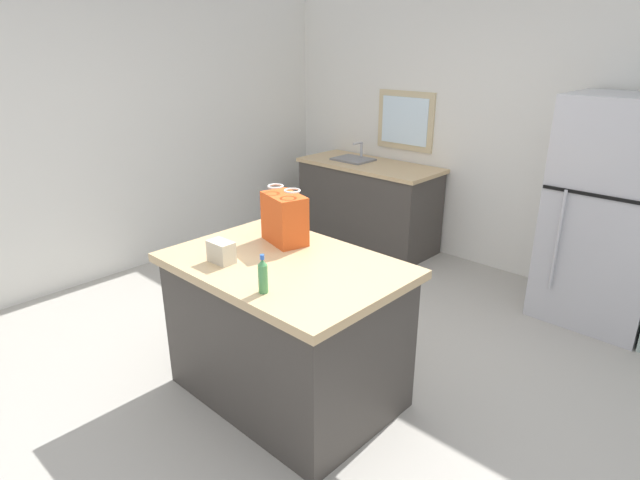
# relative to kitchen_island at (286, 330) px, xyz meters

# --- Properties ---
(ground) EXTENTS (6.44, 6.44, 0.00)m
(ground) POSITION_rel_kitchen_island_xyz_m (0.08, 0.17, -0.46)
(ground) COLOR #ADA89E
(back_wall) EXTENTS (5.37, 0.13, 2.70)m
(back_wall) POSITION_rel_kitchen_island_xyz_m (0.06, 2.81, 0.89)
(back_wall) COLOR silver
(back_wall) RESTS_ON ground
(left_wall) EXTENTS (0.10, 5.29, 2.70)m
(left_wall) POSITION_rel_kitchen_island_xyz_m (-2.60, 0.17, 0.89)
(left_wall) COLOR silver
(left_wall) RESTS_ON ground
(kitchen_island) EXTENTS (1.38, 0.96, 0.91)m
(kitchen_island) POSITION_rel_kitchen_island_xyz_m (0.00, 0.00, 0.00)
(kitchen_island) COLOR #423D38
(kitchen_island) RESTS_ON ground
(refrigerator) EXTENTS (0.81, 0.75, 1.76)m
(refrigerator) POSITION_rel_kitchen_island_xyz_m (1.07, 2.38, 0.42)
(refrigerator) COLOR #B7B7BC
(refrigerator) RESTS_ON ground
(sink_counter) EXTENTS (1.53, 0.66, 1.09)m
(sink_counter) POSITION_rel_kitchen_island_xyz_m (-1.28, 2.42, 0.00)
(sink_counter) COLOR #423D38
(sink_counter) RESTS_ON ground
(shopping_bag) EXTENTS (0.34, 0.26, 0.36)m
(shopping_bag) POSITION_rel_kitchen_island_xyz_m (-0.23, 0.22, 0.61)
(shopping_bag) COLOR #DB511E
(shopping_bag) RESTS_ON kitchen_island
(small_box) EXTENTS (0.16, 0.10, 0.13)m
(small_box) POSITION_rel_kitchen_island_xyz_m (-0.26, -0.25, 0.52)
(small_box) COLOR beige
(small_box) RESTS_ON kitchen_island
(bottle) EXTENTS (0.05, 0.05, 0.21)m
(bottle) POSITION_rel_kitchen_island_xyz_m (0.21, -0.35, 0.54)
(bottle) COLOR #4C9956
(bottle) RESTS_ON kitchen_island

